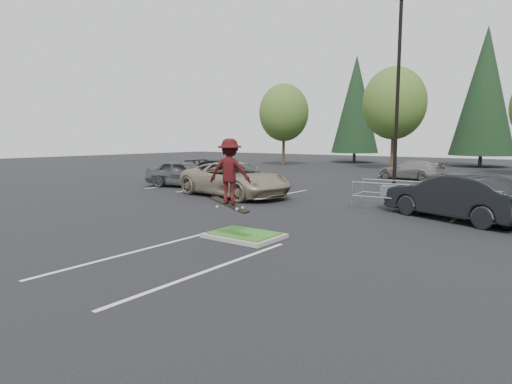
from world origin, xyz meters
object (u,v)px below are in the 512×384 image
Objects in this scene: car_far_silver at (411,170)px; conif_b at (485,91)px; conif_a at (356,104)px; car_r_charc at (456,196)px; car_l_black at (226,173)px; decid_b at (394,106)px; car_l_tan at (235,179)px; car_l_grey at (184,174)px; light_pole at (397,108)px; decid_a at (284,114)px; cart_corral at (396,192)px; skateboarder at (229,172)px.

conif_b is at bearing -174.06° from car_far_silver.
conif_a is 38.34m from car_r_charc.
car_l_black is (-10.00, -29.69, -7.04)m from conif_b.
decid_b is 1.50× the size of car_l_tan.
car_l_grey is at bearing 84.28° from car_l_tan.
car_l_tan is at bearing -143.52° from light_pole.
car_r_charc is (10.68, -0.06, -0.03)m from car_l_tan.
car_l_black is at bearing -173.54° from light_pole.
car_l_tan is (-0.17, -23.47, -5.15)m from decid_b.
car_far_silver is (4.61, 14.80, -0.20)m from car_l_tan.
car_r_charc is (4.00, -5.00, -3.69)m from light_pole.
decid_a is 30.32m from cart_corral.
light_pole is 7.39m from car_r_charc.
light_pole reaches higher than car_far_silver.
light_pole is 0.70× the size of conif_b.
light_pole is 25.86m from decid_a.
decid_b is at bearing 109.35° from light_pole.
decid_b is at bearing -121.09° from conif_b.
decid_a reaches higher than car_l_black.
cart_corral is 2.61m from car_r_charc.
conif_a is 14.03m from conif_b.
conif_a is (-7.99, 9.47, 1.05)m from decid_b.
car_l_grey reaches higher than car_l_black.
skateboarder is 15.54m from car_l_black.
conif_b is 32.11m from car_l_black.
decid_b is 1.99× the size of car_l_grey.
car_r_charc is at bearing -80.23° from car_l_tan.
decid_b is 2.17× the size of cart_corral.
car_l_tan is at bearing 179.56° from cart_corral.
skateboarder is (-1.85, -8.65, 1.32)m from cart_corral.
conif_a is at bearing 117.38° from light_pole.
car_l_black is at bearing -108.61° from conif_b.
decid_b is 20.79m from car_l_black.
car_l_black is 1.17× the size of car_far_silver.
decid_a is 26.26m from car_l_tan.
car_r_charc is at bearing -65.94° from decid_b.
car_l_tan is 15.50m from car_far_silver.
light_pole is at bearing -43.42° from car_l_tan.
conif_a is 36.53m from cart_corral.
car_l_grey is at bearing -26.04° from car_far_silver.
car_l_tan is at bearing -90.41° from decid_b.
conif_b is at bearing -19.07° from car_l_black.
conif_a is 22.91m from car_far_silver.
cart_corral is (2.01, -32.72, -7.08)m from conif_b.
skateboarder reaches higher than car_far_silver.
car_r_charc is (4.50, -33.50, -6.98)m from conif_b.
car_r_charc is (22.51, -23.03, -4.71)m from decid_a.
car_l_black is (-3.82, 3.75, -0.09)m from car_l_tan.
light_pole is at bearing -62.62° from conif_a.
light_pole reaches higher than decid_a.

